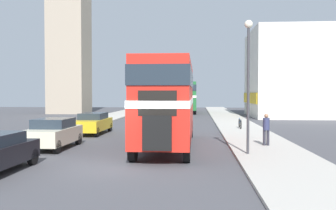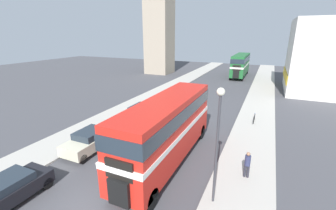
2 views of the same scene
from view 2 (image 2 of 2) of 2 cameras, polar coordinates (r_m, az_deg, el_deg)
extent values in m
plane|color=#47474C|center=(12.87, -19.46, -22.97)|extent=(120.00, 120.00, 0.00)
cube|color=#B7B2A8|center=(17.59, -36.20, -13.56)|extent=(3.50, 120.00, 0.12)
cube|color=red|center=(14.97, -0.11, -9.38)|extent=(2.47, 10.51, 1.66)
cube|color=white|center=(14.55, -0.11, -5.94)|extent=(2.49, 10.56, 0.30)
cube|color=red|center=(14.17, -0.12, -2.03)|extent=(2.42, 10.30, 1.81)
cube|color=#232D38|center=(14.14, -0.12, -1.68)|extent=(2.49, 10.41, 0.81)
cube|color=black|center=(11.13, -12.40, -21.05)|extent=(1.11, 0.20, 1.33)
cube|color=black|center=(10.57, -12.33, -15.85)|extent=(1.48, 0.12, 0.97)
cylinder|color=black|center=(12.74, -13.56, -19.58)|extent=(0.28, 1.13, 1.13)
cylinder|color=black|center=(11.75, -4.34, -22.73)|extent=(0.28, 1.13, 1.13)
cylinder|color=black|center=(19.23, 2.14, -5.67)|extent=(0.28, 1.13, 1.13)
cylinder|color=black|center=(18.59, 8.44, -6.71)|extent=(0.28, 1.13, 1.13)
cube|color=#1E602D|center=(47.32, 17.81, 8.53)|extent=(2.37, 10.71, 1.67)
cube|color=white|center=(47.19, 17.93, 9.71)|extent=(2.39, 10.77, 0.30)
cube|color=#1E602D|center=(47.07, 18.05, 10.99)|extent=(2.32, 10.50, 1.82)
cube|color=#232D38|center=(47.06, 18.06, 11.10)|extent=(2.39, 10.60, 0.82)
cube|color=black|center=(41.98, 16.86, 7.44)|extent=(1.07, 0.20, 1.34)
cube|color=black|center=(41.95, 17.02, 8.99)|extent=(1.42, 0.12, 0.97)
cylinder|color=black|center=(43.23, 15.59, 6.85)|extent=(0.28, 1.13, 1.13)
cylinder|color=black|center=(42.97, 18.35, 6.54)|extent=(0.28, 1.13, 1.13)
cylinder|color=black|center=(51.82, 17.18, 8.41)|extent=(0.28, 1.13, 1.13)
cylinder|color=black|center=(51.60, 19.50, 8.15)|extent=(0.28, 1.13, 1.13)
cube|color=black|center=(14.35, -36.67, -17.95)|extent=(1.82, 4.63, 0.69)
cube|color=#232D38|center=(14.14, -36.43, -15.79)|extent=(1.60, 2.41, 0.41)
cylinder|color=black|center=(15.86, -32.04, -15.01)|extent=(0.20, 0.64, 0.64)
cylinder|color=black|center=(14.68, -28.30, -17.08)|extent=(0.20, 0.64, 0.64)
cube|color=beige|center=(17.48, -19.31, -8.86)|extent=(1.84, 4.03, 0.76)
cube|color=#232D38|center=(17.33, -19.15, -6.84)|extent=(1.62, 2.10, 0.47)
cylinder|color=black|center=(17.26, -24.81, -11.20)|extent=(0.20, 0.64, 0.64)
cylinder|color=black|center=(16.15, -20.85, -12.72)|extent=(0.20, 0.64, 0.64)
cylinder|color=black|center=(19.16, -17.82, -7.46)|extent=(0.20, 0.64, 0.64)
cylinder|color=black|center=(18.17, -13.91, -8.52)|extent=(0.20, 0.64, 0.64)
cube|color=gold|center=(22.34, -7.20, -2.19)|extent=(1.73, 4.49, 0.72)
cube|color=#232D38|center=(22.30, -7.02, -0.65)|extent=(1.53, 2.34, 0.43)
cylinder|color=black|center=(21.47, -11.42, -4.19)|extent=(0.20, 0.64, 0.64)
cylinder|color=black|center=(20.66, -7.93, -4.88)|extent=(0.20, 0.64, 0.64)
cylinder|color=black|center=(24.28, -6.53, -1.36)|extent=(0.20, 0.64, 0.64)
cylinder|color=black|center=(23.57, -3.31, -1.86)|extent=(0.20, 0.64, 0.64)
cylinder|color=#282833|center=(14.43, 18.92, -15.49)|extent=(0.15, 0.15, 0.79)
cylinder|color=#282833|center=(14.42, 19.66, -15.59)|extent=(0.15, 0.15, 0.79)
cylinder|color=navy|center=(14.07, 19.58, -13.12)|extent=(0.33, 0.33, 0.62)
sphere|color=#9E7051|center=(13.86, 19.76, -11.63)|extent=(0.21, 0.21, 0.21)
torus|color=black|center=(22.48, 20.94, -3.61)|extent=(0.05, 0.71, 0.71)
torus|color=black|center=(23.47, 21.13, -2.75)|extent=(0.05, 0.71, 0.71)
cylinder|color=#234C93|center=(22.93, 21.08, -2.82)|extent=(0.04, 1.06, 0.34)
cylinder|color=#234C93|center=(23.26, 21.16, -2.37)|extent=(0.04, 0.04, 0.43)
cylinder|color=#38383D|center=(10.97, 12.19, -11.69)|extent=(0.12, 0.12, 5.50)
sphere|color=#EFEACC|center=(9.90, 13.27, 3.31)|extent=(0.36, 0.36, 0.36)
cube|color=tan|center=(49.22, -2.26, 21.95)|extent=(4.99, 4.99, 23.80)
cube|color=gold|center=(38.77, 27.62, 6.84)|extent=(0.12, 10.70, 1.22)
camera|label=1|loc=(9.83, -114.64, -42.28)|focal=40.00mm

